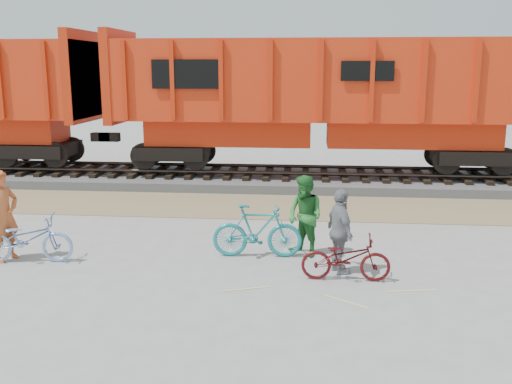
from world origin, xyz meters
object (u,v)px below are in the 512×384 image
bicycle_blue (26,239)px  person_man (305,216)px  bicycle_maroon (346,258)px  person_solo (4,215)px  bicycle_teal (257,231)px  person_woman (340,232)px  hopper_car_center (320,96)px

bicycle_blue → person_man: person_man is taller
bicycle_maroon → person_solo: size_ratio=0.87×
bicycle_teal → person_man: person_man is taller
person_man → person_woman: bearing=-12.6°
bicycle_teal → person_solo: size_ratio=0.99×
bicycle_blue → person_man: bearing=-87.6°
person_man → person_woman: person_man is taller
hopper_car_center → person_solo: size_ratio=7.30×
bicycle_blue → bicycle_teal: size_ratio=1.00×
bicycle_maroon → person_man: bearing=29.4°
bicycle_teal → bicycle_maroon: bearing=-126.7°
hopper_car_center → bicycle_teal: 8.44m
bicycle_maroon → person_woman: person_woman is taller
bicycle_teal → person_solo: 5.26m
bicycle_blue → bicycle_maroon: bearing=-101.1°
bicycle_blue → bicycle_maroon: (6.49, -0.42, -0.06)m
bicycle_teal → person_woman: bearing=-118.2°
bicycle_maroon → person_woman: (-0.10, 0.40, 0.40)m
hopper_car_center → person_man: 8.06m
bicycle_teal → person_woman: (1.69, -0.80, 0.27)m
person_solo → bicycle_blue: bearing=-80.2°
person_man → person_woman: 1.21m
person_woman → bicycle_teal: bearing=43.2°
person_woman → person_man: bearing=13.0°
person_solo → person_man: (6.20, 0.88, -0.09)m
person_solo → person_man: size_ratio=1.10×
bicycle_blue → bicycle_maroon: 6.50m
bicycle_blue → bicycle_teal: bicycle_teal is taller
bicycle_blue → bicycle_maroon: size_ratio=1.14×
hopper_car_center → person_solo: bearing=-127.2°
bicycle_blue → person_woman: (6.39, -0.02, 0.34)m
person_solo → person_woman: person_solo is taller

